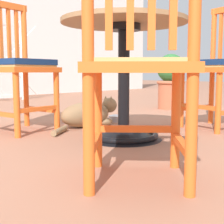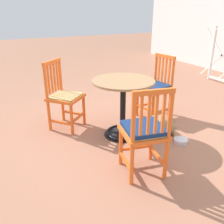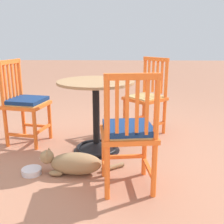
{
  "view_description": "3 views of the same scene",
  "coord_description": "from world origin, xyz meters",
  "px_view_note": "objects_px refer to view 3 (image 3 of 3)",
  "views": [
    {
      "loc": [
        -1.5,
        -1.36,
        0.42
      ],
      "look_at": [
        -0.1,
        0.02,
        0.18
      ],
      "focal_mm": 52.59,
      "sensor_mm": 36.0,
      "label": 1
    },
    {
      "loc": [
        2.49,
        -1.41,
        1.52
      ],
      "look_at": [
        -0.04,
        -0.13,
        0.33
      ],
      "focal_mm": 39.57,
      "sensor_mm": 36.0,
      "label": 2
    },
    {
      "loc": [
        -0.26,
        2.64,
        1.13
      ],
      "look_at": [
        -0.17,
        0.1,
        0.44
      ],
      "focal_mm": 43.62,
      "sensor_mm": 36.0,
      "label": 3
    }
  ],
  "objects_px": {
    "orange_chair_facing_out": "(25,103)",
    "orange_chair_tucked_in": "(147,98)",
    "tabby_cat": "(72,163)",
    "pet_water_bowl": "(32,171)",
    "orange_chair_by_planter": "(128,133)",
    "cafe_table": "(96,124)"
  },
  "relations": [
    {
      "from": "orange_chair_tucked_in",
      "to": "tabby_cat",
      "type": "height_order",
      "value": "orange_chair_tucked_in"
    },
    {
      "from": "orange_chair_facing_out",
      "to": "orange_chair_tucked_in",
      "type": "distance_m",
      "value": 1.4
    },
    {
      "from": "orange_chair_facing_out",
      "to": "tabby_cat",
      "type": "height_order",
      "value": "orange_chair_facing_out"
    },
    {
      "from": "orange_chair_tucked_in",
      "to": "orange_chair_by_planter",
      "type": "bearing_deg",
      "value": 79.0
    },
    {
      "from": "cafe_table",
      "to": "pet_water_bowl",
      "type": "bearing_deg",
      "value": 45.88
    },
    {
      "from": "tabby_cat",
      "to": "pet_water_bowl",
      "type": "bearing_deg",
      "value": 3.24
    },
    {
      "from": "orange_chair_facing_out",
      "to": "orange_chair_by_planter",
      "type": "distance_m",
      "value": 1.44
    },
    {
      "from": "orange_chair_facing_out",
      "to": "orange_chair_tucked_in",
      "type": "bearing_deg",
      "value": -164.48
    },
    {
      "from": "tabby_cat",
      "to": "cafe_table",
      "type": "bearing_deg",
      "value": -108.25
    },
    {
      "from": "cafe_table",
      "to": "orange_chair_tucked_in",
      "type": "distance_m",
      "value": 0.82
    },
    {
      "from": "cafe_table",
      "to": "orange_chair_tucked_in",
      "type": "bearing_deg",
      "value": -133.55
    },
    {
      "from": "cafe_table",
      "to": "pet_water_bowl",
      "type": "distance_m",
      "value": 0.78
    },
    {
      "from": "cafe_table",
      "to": "tabby_cat",
      "type": "distance_m",
      "value": 0.57
    },
    {
      "from": "cafe_table",
      "to": "orange_chair_by_planter",
      "type": "distance_m",
      "value": 0.79
    },
    {
      "from": "tabby_cat",
      "to": "pet_water_bowl",
      "type": "height_order",
      "value": "tabby_cat"
    },
    {
      "from": "pet_water_bowl",
      "to": "orange_chair_facing_out",
      "type": "bearing_deg",
      "value": -69.57
    },
    {
      "from": "orange_chair_by_planter",
      "to": "tabby_cat",
      "type": "distance_m",
      "value": 0.62
    },
    {
      "from": "orange_chair_tucked_in",
      "to": "pet_water_bowl",
      "type": "distance_m",
      "value": 1.6
    },
    {
      "from": "cafe_table",
      "to": "orange_chair_facing_out",
      "type": "bearing_deg",
      "value": -14.97
    },
    {
      "from": "pet_water_bowl",
      "to": "orange_chair_by_planter",
      "type": "bearing_deg",
      "value": 167.4
    },
    {
      "from": "orange_chair_facing_out",
      "to": "tabby_cat",
      "type": "xyz_separation_m",
      "value": [
        -0.62,
        0.72,
        -0.35
      ]
    },
    {
      "from": "cafe_table",
      "to": "orange_chair_by_planter",
      "type": "xyz_separation_m",
      "value": [
        -0.3,
        0.71,
        0.16
      ]
    }
  ]
}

